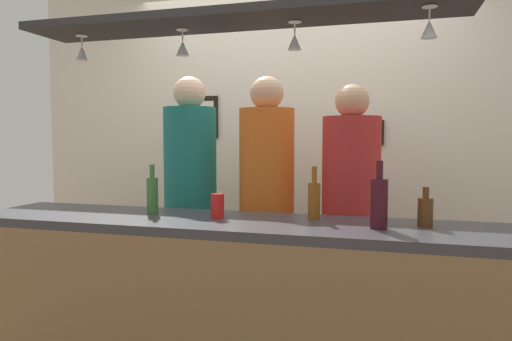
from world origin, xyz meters
TOP-DOWN VIEW (x-y plane):
  - back_wall at (0.00, 1.10)m, footprint 4.40×0.06m
  - bar_counter at (0.00, -0.50)m, footprint 2.70×0.55m
  - overhead_glass_rack at (0.00, -0.30)m, footprint 2.20×0.36m
  - hanging_wineglass_far_left at (-0.87, -0.28)m, footprint 0.07×0.07m
  - hanging_wineglass_left at (-0.29, -0.26)m, footprint 0.07×0.07m
  - hanging_wineglass_center_left at (0.29, -0.25)m, footprint 0.07×0.07m
  - hanging_wineglass_center at (0.89, -0.35)m, footprint 0.07×0.07m
  - person_left_teal_shirt at (-0.50, 0.30)m, footprint 0.34×0.34m
  - person_middle_orange_shirt at (0.01, 0.30)m, footprint 0.34×0.34m
  - person_right_red_shirt at (0.53, 0.30)m, footprint 0.34×0.34m
  - bottle_beer_green_import at (-0.46, -0.28)m, footprint 0.06×0.06m
  - bottle_wine_dark_red at (0.70, -0.39)m, footprint 0.08×0.08m
  - bottle_beer_brown_stubby at (0.90, -0.28)m, footprint 0.07×0.07m
  - bottle_beer_amber_tall at (0.39, -0.22)m, footprint 0.06×0.06m
  - drink_can at (-0.08, -0.32)m, footprint 0.07×0.07m
  - picture_frame_caricature at (-0.73, 1.06)m, footprint 0.26×0.02m
  - picture_frame_lower_pair at (0.55, 1.06)m, footprint 0.30×0.02m

SIDE VIEW (x-z plane):
  - bar_counter at x=0.00m, z-range 0.17..1.15m
  - person_right_red_shirt at x=0.53m, z-range 0.17..1.86m
  - drink_can at x=-0.08m, z-range 0.98..1.10m
  - bottle_beer_brown_stubby at x=0.90m, z-range 0.96..1.14m
  - person_middle_orange_shirt at x=0.01m, z-range 0.18..1.94m
  - person_left_teal_shirt at x=-0.50m, z-range 0.19..1.96m
  - bottle_beer_amber_tall at x=0.39m, z-range 0.95..1.21m
  - bottle_beer_green_import at x=-0.46m, z-range 0.95..1.21m
  - bottle_wine_dark_red at x=0.70m, z-range 0.94..1.24m
  - back_wall at x=0.00m, z-range 0.00..2.60m
  - picture_frame_lower_pair at x=0.55m, z-range 1.33..1.51m
  - picture_frame_caricature at x=-0.73m, z-range 1.37..1.71m
  - hanging_wineglass_far_left at x=-0.87m, z-range 1.77..1.90m
  - hanging_wineglass_left at x=-0.29m, z-range 1.77..1.90m
  - hanging_wineglass_center_left at x=0.29m, z-range 1.77..1.90m
  - hanging_wineglass_center at x=0.89m, z-range 1.77..1.90m
  - overhead_glass_rack at x=0.00m, z-range 1.93..1.97m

